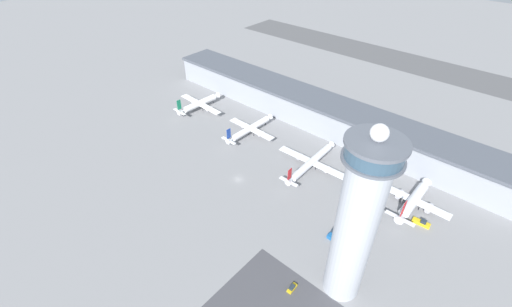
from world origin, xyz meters
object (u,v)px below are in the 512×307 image
at_px(airplane_gate_alpha, 199,104).
at_px(service_truck_catering, 333,234).
at_px(airplane_gate_bravo, 250,129).
at_px(airplane_gate_delta, 414,200).
at_px(car_maroon_suv, 292,288).
at_px(service_truck_baggage, 422,223).
at_px(control_tower, 356,222).
at_px(service_truck_fuel, 348,188).
at_px(airplane_gate_charlie, 311,162).

distance_m(airplane_gate_alpha, service_truck_catering, 127.16).
bearing_deg(airplane_gate_bravo, service_truck_catering, -23.98).
relative_size(airplane_gate_alpha, airplane_gate_bravo, 0.99).
height_order(airplane_gate_delta, car_maroon_suv, airplane_gate_delta).
xyz_separation_m(airplane_gate_bravo, airplane_gate_delta, (95.20, 4.10, 0.06)).
distance_m(airplane_gate_delta, service_truck_baggage, 11.08).
bearing_deg(service_truck_baggage, control_tower, -103.09).
xyz_separation_m(service_truck_fuel, car_maroon_suv, (10.96, -60.22, -0.31)).
bearing_deg(service_truck_fuel, airplane_gate_charlie, 174.92).
bearing_deg(airplane_gate_delta, airplane_gate_charlie, -172.08).
bearing_deg(control_tower, airplane_gate_alpha, 158.91).
relative_size(airplane_gate_alpha, car_maroon_suv, 8.30).
bearing_deg(control_tower, car_maroon_suv, -134.40).
distance_m(airplane_gate_delta, service_truck_catering, 42.55).
xyz_separation_m(control_tower, service_truck_baggage, (11.36, 48.85, -32.85)).
xyz_separation_m(airplane_gate_bravo, airplane_gate_charlie, (45.01, -2.88, -0.24)).
bearing_deg(service_truck_catering, service_truck_baggage, 50.31).
distance_m(control_tower, service_truck_catering, 39.99).
bearing_deg(airplane_gate_alpha, control_tower, -21.09).
height_order(service_truck_fuel, service_truck_baggage, service_truck_fuel).
bearing_deg(airplane_gate_delta, airplane_gate_bravo, -177.53).
height_order(airplane_gate_delta, service_truck_catering, airplane_gate_delta).
bearing_deg(service_truck_baggage, service_truck_fuel, -177.91).
bearing_deg(service_truck_fuel, control_tower, -63.88).
relative_size(airplane_gate_delta, service_truck_catering, 5.73).
bearing_deg(airplane_gate_charlie, service_truck_baggage, -0.75).
bearing_deg(control_tower, airplane_gate_bravo, 150.05).
relative_size(airplane_gate_alpha, airplane_gate_delta, 1.13).
height_order(service_truck_catering, car_maroon_suv, service_truck_catering).
distance_m(control_tower, airplane_gate_bravo, 109.27).
bearing_deg(car_maroon_suv, control_tower, 45.60).
bearing_deg(service_truck_catering, service_truck_fuel, 107.52).
distance_m(control_tower, airplane_gate_delta, 64.03).
distance_m(airplane_gate_bravo, service_truck_fuel, 68.03).
height_order(control_tower, service_truck_catering, control_tower).
relative_size(airplane_gate_charlie, service_truck_catering, 7.41).
bearing_deg(car_maroon_suv, service_truck_baggage, 68.89).
bearing_deg(service_truck_baggage, airplane_gate_charlie, 179.25).
height_order(airplane_gate_bravo, airplane_gate_delta, airplane_gate_delta).
distance_m(control_tower, service_truck_baggage, 59.96).
xyz_separation_m(airplane_gate_alpha, airplane_gate_delta, (140.54, 3.97, -0.25)).
bearing_deg(airplane_gate_charlie, airplane_gate_bravo, 176.34).
xyz_separation_m(airplane_gate_charlie, car_maroon_suv, (33.72, -62.25, -3.18)).
relative_size(service_truck_catering, service_truck_baggage, 0.76).
xyz_separation_m(control_tower, service_truck_fuel, (-23.33, 47.59, -32.84)).
height_order(airplane_gate_bravo, service_truck_baggage, airplane_gate_bravo).
bearing_deg(airplane_gate_charlie, service_truck_fuel, -5.08).
height_order(airplane_gate_bravo, airplane_gate_charlie, airplane_gate_bravo).
distance_m(airplane_gate_bravo, airplane_gate_delta, 95.29).
xyz_separation_m(control_tower, airplane_gate_delta, (4.10, 56.59, -29.68)).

